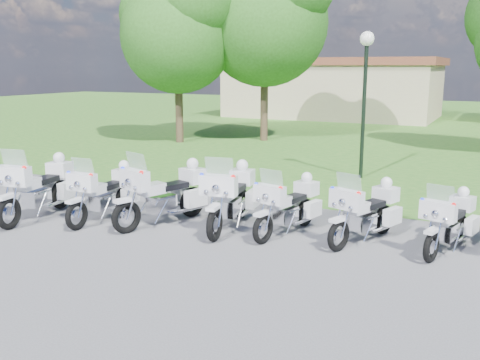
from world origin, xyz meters
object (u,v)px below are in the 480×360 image
at_px(motorcycle_0, 40,187).
at_px(motorcycle_6, 450,221).
at_px(motorcycle_4, 289,205).
at_px(motorcycle_5, 367,211).
at_px(lamp_post, 366,70).
at_px(motorcycle_3, 231,196).
at_px(motorcycle_1, 105,192).
at_px(motorcycle_2, 166,192).

xyz_separation_m(motorcycle_0, motorcycle_6, (8.93, 1.74, -0.14)).
distance_m(motorcycle_4, motorcycle_5, 1.62).
xyz_separation_m(motorcycle_6, lamp_post, (-3.22, 6.13, 2.82)).
relative_size(motorcycle_3, motorcycle_6, 1.22).
height_order(motorcycle_5, lamp_post, lamp_post).
bearing_deg(motorcycle_0, motorcycle_6, -177.97).
bearing_deg(motorcycle_0, motorcycle_3, -173.30).
bearing_deg(motorcycle_1, motorcycle_5, -169.82).
relative_size(motorcycle_3, motorcycle_5, 1.18).
bearing_deg(motorcycle_1, motorcycle_6, -171.05).
relative_size(motorcycle_2, lamp_post, 0.54).
xyz_separation_m(motorcycle_4, motorcycle_6, (3.18, 0.34, -0.03)).
distance_m(motorcycle_3, motorcycle_5, 2.93).
relative_size(motorcycle_3, lamp_post, 0.55).
distance_m(motorcycle_0, motorcycle_2, 3.11).
bearing_deg(motorcycle_5, motorcycle_4, 27.37).
bearing_deg(motorcycle_4, motorcycle_6, -161.49).
distance_m(motorcycle_4, motorcycle_6, 3.20).
bearing_deg(motorcycle_6, lamp_post, -47.98).
xyz_separation_m(motorcycle_1, motorcycle_3, (2.92, 0.73, 0.06)).
xyz_separation_m(motorcycle_3, motorcycle_6, (4.48, 0.49, -0.12)).
height_order(motorcycle_2, motorcycle_3, motorcycle_2).
bearing_deg(motorcycle_4, motorcycle_5, -160.16).
relative_size(motorcycle_1, motorcycle_2, 0.94).
height_order(motorcycle_0, motorcycle_5, motorcycle_0).
relative_size(motorcycle_1, motorcycle_4, 1.06).
height_order(motorcycle_3, motorcycle_5, motorcycle_3).
xyz_separation_m(motorcycle_2, motorcycle_6, (5.94, 0.88, -0.13)).
relative_size(motorcycle_0, motorcycle_1, 1.11).
bearing_deg(motorcycle_5, motorcycle_0, 32.33).
distance_m(motorcycle_3, motorcycle_4, 1.31).
bearing_deg(motorcycle_2, motorcycle_5, -152.06).
bearing_deg(motorcycle_2, motorcycle_6, -153.40).
xyz_separation_m(motorcycle_3, lamp_post, (1.26, 6.62, 2.70)).
distance_m(motorcycle_0, motorcycle_6, 9.09).
bearing_deg(lamp_post, motorcycle_6, -62.27).
bearing_deg(lamp_post, motorcycle_1, -119.66).
relative_size(motorcycle_0, motorcycle_5, 1.20).
xyz_separation_m(motorcycle_1, motorcycle_2, (1.47, 0.33, 0.07)).
bearing_deg(motorcycle_2, motorcycle_4, -150.69).
height_order(motorcycle_1, motorcycle_6, motorcycle_1).
bearing_deg(motorcycle_6, motorcycle_0, 25.34).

